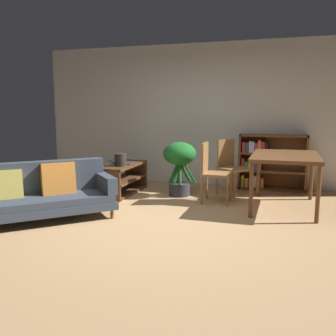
% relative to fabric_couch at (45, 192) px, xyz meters
% --- Properties ---
extents(ground_plane, '(8.16, 8.16, 0.00)m').
position_rel_fabric_couch_xyz_m(ground_plane, '(1.60, 0.31, -0.36)').
color(ground_plane, tan).
extents(back_wall_panel, '(6.80, 0.10, 2.70)m').
position_rel_fabric_couch_xyz_m(back_wall_panel, '(1.60, 3.01, 0.99)').
color(back_wall_panel, silver).
rests_on(back_wall_panel, ground_plane).
extents(fabric_couch, '(1.76, 1.73, 0.76)m').
position_rel_fabric_couch_xyz_m(fabric_couch, '(0.00, 0.00, 0.00)').
color(fabric_couch, brown).
rests_on(fabric_couch, ground_plane).
extents(media_console, '(0.43, 1.22, 0.51)m').
position_rel_fabric_couch_xyz_m(media_console, '(0.36, 1.72, -0.11)').
color(media_console, '#56351E').
rests_on(media_console, ground_plane).
extents(open_laptop, '(0.45, 0.40, 0.07)m').
position_rel_fabric_couch_xyz_m(open_laptop, '(0.30, 1.83, 0.17)').
color(open_laptop, '#333338').
rests_on(open_laptop, media_console).
extents(desk_speaker, '(0.20, 0.20, 0.21)m').
position_rel_fabric_couch_xyz_m(desk_speaker, '(0.40, 1.54, 0.26)').
color(desk_speaker, '#2D2823').
rests_on(desk_speaker, media_console).
extents(potted_floor_plant, '(0.56, 0.56, 0.92)m').
position_rel_fabric_couch_xyz_m(potted_floor_plant, '(1.35, 1.84, 0.24)').
color(potted_floor_plant, '#333338').
rests_on(potted_floor_plant, ground_plane).
extents(dining_table, '(0.94, 1.44, 0.80)m').
position_rel_fabric_couch_xyz_m(dining_table, '(3.05, 1.54, 0.37)').
color(dining_table, brown).
rests_on(dining_table, ground_plane).
extents(dining_chair_near, '(0.43, 0.43, 0.95)m').
position_rel_fabric_couch_xyz_m(dining_chair_near, '(1.96, 1.54, 0.17)').
color(dining_chair_near, olive).
rests_on(dining_chair_near, ground_plane).
extents(dining_chair_far, '(0.62, 0.61, 0.94)m').
position_rel_fabric_couch_xyz_m(dining_chair_far, '(2.16, 2.23, 0.16)').
color(dining_chair_far, olive).
rests_on(dining_chair_far, ground_plane).
extents(bookshelf, '(1.20, 0.29, 1.01)m').
position_rel_fabric_couch_xyz_m(bookshelf, '(2.73, 2.83, 0.13)').
color(bookshelf, brown).
rests_on(bookshelf, ground_plane).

